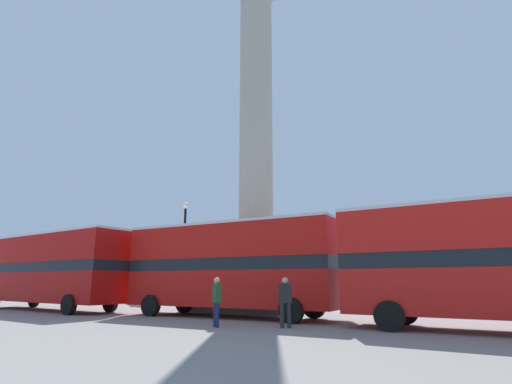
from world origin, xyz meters
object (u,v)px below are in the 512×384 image
at_px(monument_column, 256,175).
at_px(pedestrian_near_lamp, 217,299).
at_px(pedestrian_by_plinth, 285,299).
at_px(bus_b, 53,268).
at_px(equestrian_statue, 154,281).
at_px(bus_c, 230,265).
at_px(street_lamp, 184,252).

distance_m(monument_column, pedestrian_near_lamp, 10.80).
xyz_separation_m(pedestrian_near_lamp, pedestrian_by_plinth, (2.32, 1.00, -0.00)).
distance_m(bus_b, equestrian_statue, 9.01).
distance_m(equestrian_statue, pedestrian_near_lamp, 17.93).
distance_m(bus_c, equestrian_statue, 14.31).
bearing_deg(monument_column, street_lamp, -147.92).
bearing_deg(pedestrian_near_lamp, street_lamp, -4.07).
height_order(bus_b, street_lamp, street_lamp).
xyz_separation_m(street_lamp, pedestrian_by_plinth, (8.68, -4.60, -2.29)).
relative_size(street_lamp, pedestrian_near_lamp, 3.51).
xyz_separation_m(bus_c, pedestrian_near_lamp, (1.84, -3.66, -1.40)).
relative_size(bus_b, pedestrian_by_plinth, 6.60).
height_order(monument_column, pedestrian_by_plinth, monument_column).
xyz_separation_m(bus_c, equestrian_statue, (-12.11, 7.59, -0.74)).
bearing_deg(bus_b, pedestrian_by_plinth, -0.29).
height_order(monument_column, bus_c, monument_column).
distance_m(bus_b, bus_c, 11.69).
bearing_deg(pedestrian_by_plinth, bus_b, -36.82).
distance_m(bus_b, pedestrian_by_plinth, 15.89).
relative_size(bus_c, pedestrian_by_plinth, 6.00).
bearing_deg(pedestrian_near_lamp, bus_c, -25.95).
bearing_deg(street_lamp, bus_b, -154.94).
bearing_deg(equestrian_statue, pedestrian_by_plinth, 1.78).
relative_size(bus_c, street_lamp, 1.70).
distance_m(monument_column, pedestrian_by_plinth, 10.98).
bearing_deg(bus_c, monument_column, 101.83).
xyz_separation_m(bus_b, pedestrian_by_plinth, (15.77, -1.28, -1.42)).
xyz_separation_m(monument_column, bus_b, (-10.63, -5.53, -5.49)).
relative_size(monument_column, bus_b, 1.95).
xyz_separation_m(bus_b, equestrian_statue, (-0.50, 8.96, -0.75)).
xyz_separation_m(bus_b, bus_c, (11.61, 1.38, -0.02)).
xyz_separation_m(bus_c, street_lamp, (-4.51, 1.94, 0.89)).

